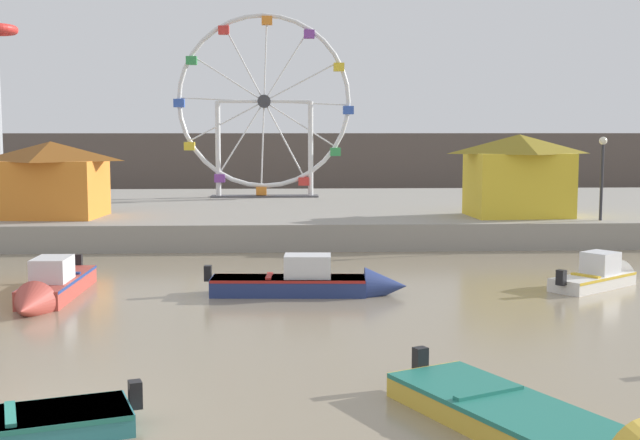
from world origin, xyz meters
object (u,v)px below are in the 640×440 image
promenade_lamp_near (602,165)px  motorboat_navy_blue (318,282)px  motorboat_faded_red (50,288)px  carnival_booth_orange_canopy (52,178)px  ferris_wheel_white_frame (264,105)px  motorboat_white_red_stripe (604,276)px  carnival_booth_yellow_awning (519,174)px

promenade_lamp_near → motorboat_navy_blue: bearing=-141.6°
motorboat_faded_red → carnival_booth_orange_canopy: bearing=-164.7°
motorboat_faded_red → ferris_wheel_white_frame: bearing=166.9°
motorboat_faded_red → motorboat_white_red_stripe: bearing=96.2°
ferris_wheel_white_frame → carnival_booth_orange_canopy: 13.67m
motorboat_white_red_stripe → promenade_lamp_near: bearing=32.5°
ferris_wheel_white_frame → carnival_booth_orange_canopy: (-8.61, -10.10, -3.27)m
motorboat_faded_red → ferris_wheel_white_frame: ferris_wheel_white_frame is taller
carnival_booth_orange_canopy → promenade_lamp_near: (22.31, -2.27, 0.60)m
ferris_wheel_white_frame → promenade_lamp_near: size_ratio=2.93×
ferris_wheel_white_frame → carnival_booth_yellow_awning: bearing=-44.4°
motorboat_white_red_stripe → motorboat_navy_blue: (-8.70, -1.02, 0.06)m
motorboat_faded_red → carnival_booth_yellow_awning: (16.27, 11.65, 2.47)m
motorboat_navy_blue → carnival_booth_orange_canopy: 15.84m
motorboat_navy_blue → ferris_wheel_white_frame: 22.50m
motorboat_white_red_stripe → motorboat_navy_blue: 8.76m
motorboat_white_red_stripe → promenade_lamp_near: (3.08, 8.32, 2.98)m
motorboat_navy_blue → carnival_booth_orange_canopy: carnival_booth_orange_canopy is taller
motorboat_faded_red → carnival_booth_yellow_awning: 20.16m
motorboat_white_red_stripe → carnival_booth_yellow_awning: 10.39m
carnival_booth_orange_canopy → motorboat_navy_blue: bearing=-43.0°
motorboat_faded_red → carnival_booth_orange_canopy: carnival_booth_orange_canopy is taller
ferris_wheel_white_frame → motorboat_navy_blue: bearing=-84.9°
ferris_wheel_white_frame → carnival_booth_orange_canopy: bearing=-130.4°
ferris_wheel_white_frame → carnival_booth_yellow_awning: (10.83, -10.61, -3.13)m
carnival_booth_yellow_awning → motorboat_faded_red: bearing=-147.9°
motorboat_white_red_stripe → ferris_wheel_white_frame: size_ratio=0.38×
promenade_lamp_near → ferris_wheel_white_frame: bearing=137.9°
motorboat_faded_red → carnival_booth_yellow_awning: bearing=126.3°
motorboat_navy_blue → ferris_wheel_white_frame: bearing=98.1°
motorboat_faded_red → promenade_lamp_near: bearing=118.0°
motorboat_navy_blue → carnival_booth_yellow_awning: (8.91, 11.09, 2.47)m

